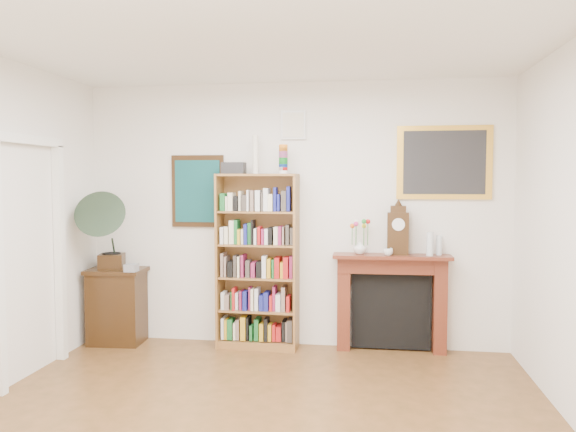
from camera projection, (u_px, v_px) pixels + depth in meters
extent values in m
cube|color=white|center=(239.00, 12.00, 3.42)|extent=(4.50, 5.00, 0.01)
cube|color=white|center=(294.00, 215.00, 5.98)|extent=(4.50, 0.01, 2.80)
cube|color=white|center=(60.00, 254.00, 5.50)|extent=(0.08, 0.08, 2.10)
cube|color=white|center=(28.00, 140.00, 4.97)|extent=(0.08, 1.02, 0.08)
cube|color=black|center=(198.00, 191.00, 6.10)|extent=(0.58, 0.03, 0.78)
cube|color=#10494D|center=(197.00, 191.00, 6.08)|extent=(0.50, 0.01, 0.67)
cube|color=white|center=(293.00, 125.00, 5.90)|extent=(0.26, 0.03, 0.30)
cube|color=silver|center=(293.00, 125.00, 5.89)|extent=(0.22, 0.01, 0.26)
cube|color=gold|center=(444.00, 163.00, 5.71)|extent=(0.95, 0.03, 0.75)
cube|color=#262628|center=(444.00, 162.00, 5.69)|extent=(0.82, 0.01, 0.65)
cube|color=brown|center=(220.00, 260.00, 5.96)|extent=(0.03, 0.30, 1.84)
cube|color=brown|center=(296.00, 262.00, 5.84)|extent=(0.03, 0.30, 1.84)
cube|color=brown|center=(257.00, 175.00, 5.84)|extent=(0.85, 0.32, 0.02)
cube|color=brown|center=(258.00, 343.00, 5.96)|extent=(0.85, 0.32, 0.08)
cube|color=brown|center=(260.00, 259.00, 6.04)|extent=(0.84, 0.04, 1.84)
cube|color=brown|center=(258.00, 310.00, 5.93)|extent=(0.80, 0.30, 0.02)
cube|color=brown|center=(258.00, 278.00, 5.91)|extent=(0.80, 0.30, 0.02)
cube|color=brown|center=(258.00, 245.00, 5.89)|extent=(0.80, 0.30, 0.02)
cube|color=brown|center=(258.00, 212.00, 5.87)|extent=(0.80, 0.30, 0.02)
cube|color=black|center=(117.00, 306.00, 6.09)|extent=(0.62, 0.47, 0.81)
cube|color=#4E1D12|center=(344.00, 303.00, 5.86)|extent=(0.14, 0.18, 0.97)
cube|color=#4E1D12|center=(440.00, 306.00, 5.72)|extent=(0.14, 0.18, 0.97)
cube|color=#4E1D12|center=(392.00, 265.00, 5.76)|extent=(1.11, 0.20, 0.16)
cube|color=#4E1D12|center=(392.00, 256.00, 5.72)|extent=(1.20, 0.31, 0.04)
cube|color=black|center=(391.00, 311.00, 5.85)|extent=(0.81, 0.09, 0.78)
cube|color=black|center=(112.00, 261.00, 6.09)|extent=(0.31, 0.31, 0.16)
cylinder|color=black|center=(112.00, 253.00, 6.08)|extent=(0.24, 0.24, 0.01)
cone|color=#2E4331|center=(104.00, 223.00, 5.91)|extent=(0.66, 0.75, 0.66)
cube|color=#A3A4AE|center=(131.00, 268.00, 5.87)|extent=(0.12, 0.12, 0.08)
cube|color=black|center=(398.00, 234.00, 5.71)|extent=(0.22, 0.13, 0.43)
cylinder|color=white|center=(398.00, 224.00, 5.65)|extent=(0.13, 0.02, 0.13)
cube|color=black|center=(398.00, 210.00, 5.70)|extent=(0.16, 0.11, 0.08)
imported|color=silver|center=(360.00, 247.00, 5.77)|extent=(0.16, 0.16, 0.14)
imported|color=silver|center=(388.00, 252.00, 5.65)|extent=(0.13, 0.13, 0.08)
cylinder|color=silver|center=(430.00, 244.00, 5.64)|extent=(0.07, 0.07, 0.24)
cylinder|color=silver|center=(439.00, 245.00, 5.69)|extent=(0.06, 0.06, 0.20)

